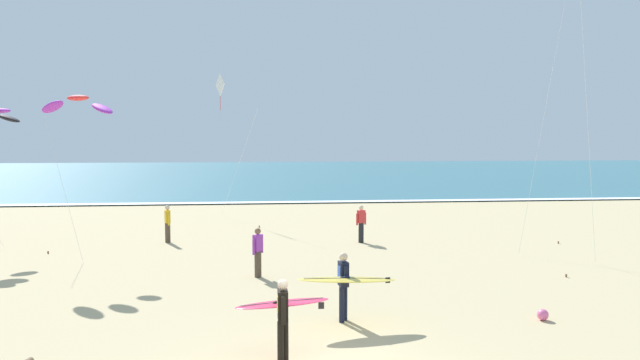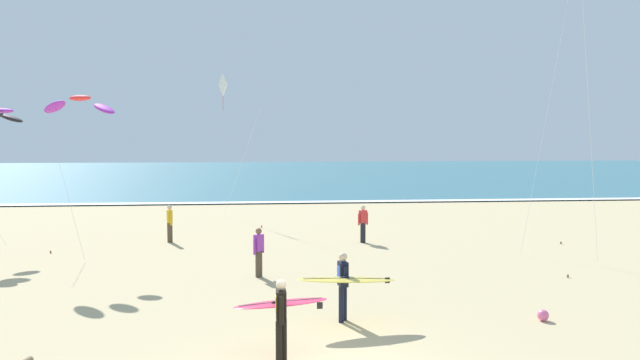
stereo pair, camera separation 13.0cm
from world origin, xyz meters
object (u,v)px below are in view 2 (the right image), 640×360
kite_diamond_ivory_low (224,89)px  beach_ball (543,315)px  kite_arc_violet_mid (1,116)px  surfer_lead (345,281)px  bystander_purple_top (259,252)px  surfer_trailing (281,310)px  kite_arc_scarlet_near (80,105)px  bystander_red_top (363,224)px  bystander_yellow_top (170,223)px

kite_diamond_ivory_low → beach_ball: bearing=-65.9°
kite_diamond_ivory_low → kite_arc_violet_mid: bearing=-132.6°
surfer_lead → bystander_purple_top: bearing=112.6°
beach_ball → bystander_purple_top: bearing=142.9°
kite_arc_violet_mid → kite_diamond_ivory_low: size_ratio=0.70×
surfer_trailing → kite_arc_scarlet_near: size_ratio=0.33×
bystander_red_top → beach_ball: 11.48m
kite_arc_scarlet_near → kite_arc_violet_mid: bearing=141.9°
surfer_trailing → bystander_purple_top: (-0.50, 7.32, -0.23)m
kite_arc_scarlet_near → bystander_red_top: (10.58, 3.05, -4.80)m
surfer_lead → surfer_trailing: 2.77m
surfer_trailing → bystander_yellow_top: 14.66m
surfer_lead → bystander_yellow_top: bearing=116.7°
surfer_trailing → bystander_red_top: surfer_trailing is taller
kite_diamond_ivory_low → bystander_purple_top: bearing=-82.4°
kite_arc_scarlet_near → bystander_purple_top: kite_arc_scarlet_near is taller
surfer_trailing → kite_arc_scarlet_near: kite_arc_scarlet_near is taller
kite_arc_scarlet_near → beach_ball: bearing=-31.5°
surfer_lead → bystander_red_top: surfer_lead is taller
kite_arc_scarlet_near → kite_diamond_ivory_low: bearing=70.4°
kite_arc_scarlet_near → kite_diamond_ivory_low: kite_diamond_ivory_low is taller
bystander_yellow_top → surfer_trailing: bearing=-72.9°
bystander_purple_top → surfer_lead: bearing=-67.4°
surfer_trailing → kite_arc_violet_mid: bearing=128.9°
bystander_red_top → kite_arc_scarlet_near: bearing=-163.9°
bystander_purple_top → kite_diamond_ivory_low: bearing=97.6°
surfer_trailing → kite_arc_scarlet_near: (-6.73, 10.13, 4.57)m
kite_arc_violet_mid → bystander_red_top: (14.50, -0.02, -4.50)m
surfer_lead → kite_diamond_ivory_low: size_ratio=0.31×
bystander_red_top → beach_ball: (2.65, -11.15, -0.67)m
bystander_yellow_top → bystander_purple_top: (3.81, -6.69, 0.00)m
bystander_yellow_top → beach_ball: bearing=-48.0°
kite_diamond_ivory_low → bystander_yellow_top: bearing=-102.8°
bystander_yellow_top → bystander_purple_top: same height
surfer_lead → kite_diamond_ivory_low: 21.12m
kite_arc_violet_mid → bystander_purple_top: size_ratio=3.53×
beach_ball → bystander_yellow_top: bearing=132.0°
surfer_trailing → beach_ball: size_ratio=6.91×
kite_arc_scarlet_near → bystander_purple_top: (6.23, -2.81, -4.80)m
beach_ball → kite_arc_violet_mid: bearing=146.9°
kite_arc_scarlet_near → bystander_yellow_top: (2.42, 3.88, -4.80)m
kite_diamond_ivory_low → beach_ball: size_ratio=28.44×
surfer_lead → kite_arc_violet_mid: kite_arc_violet_mid is taller
kite_arc_scarlet_near → bystander_purple_top: 8.35m
surfer_lead → kite_diamond_ivory_low: bearing=101.7°
surfer_trailing → bystander_yellow_top: surfer_trailing is taller
bystander_red_top → kite_diamond_ivory_low: bearing=125.4°
kite_arc_violet_mid → bystander_yellow_top: 7.82m
bystander_purple_top → beach_ball: size_ratio=5.68×
kite_arc_violet_mid → bystander_purple_top: kite_arc_violet_mid is taller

